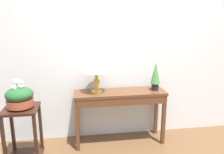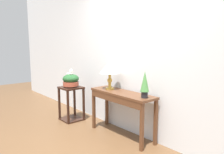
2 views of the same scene
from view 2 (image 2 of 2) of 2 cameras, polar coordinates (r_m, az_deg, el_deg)
name	(u,v)px [view 2 (image 2 of 2)]	position (r m, az deg, el deg)	size (l,w,h in m)	color
back_wall_with_art	(140,48)	(3.67, 6.83, 7.00)	(9.00, 0.10, 2.80)	silver
console_table	(121,99)	(3.65, 2.21, -5.50)	(1.19, 0.36, 0.72)	#56331E
table_lamp	(110,69)	(3.81, -0.57, 2.02)	(0.33, 0.33, 0.45)	gold
potted_plant_on_console	(145,83)	(3.27, 8.06, -1.58)	(0.12, 0.12, 0.38)	black
pedestal_stand_left	(71,103)	(4.55, -9.95, -6.44)	(0.38, 0.38, 0.65)	black
planter_bowl_wide	(71,80)	(4.45, -10.11, -0.73)	(0.31, 0.31, 0.34)	#9E4733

